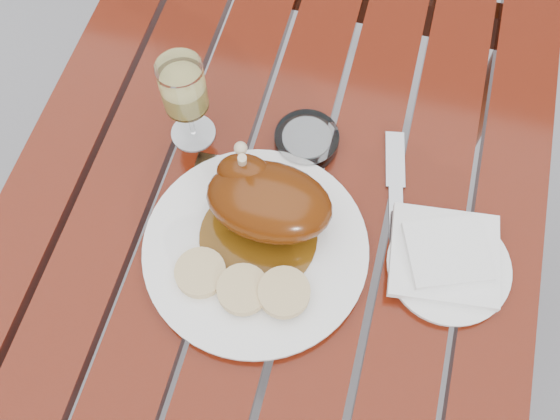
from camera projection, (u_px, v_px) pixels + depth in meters
The scene contains 11 objects.
ground at pixel (271, 348), 1.59m from camera, with size 60.00×60.00×0.00m, color slate.
table at pixel (268, 304), 1.25m from camera, with size 0.80×1.20×0.75m, color #661C0C.
dinner_plate at pixel (256, 249), 0.89m from camera, with size 0.32×0.32×0.02m, color white.
roast_duck at pixel (265, 200), 0.86m from camera, with size 0.18×0.18×0.13m.
bread_dumplings at pixel (242, 285), 0.84m from camera, with size 0.19×0.08×0.02m.
wine_glass at pixel (187, 103), 0.91m from camera, with size 0.07×0.07×0.16m, color #D2C45F.
side_plate at pixel (448, 267), 0.88m from camera, with size 0.18×0.18×0.01m, color white.
napkin at pixel (444, 255), 0.87m from camera, with size 0.15×0.14×0.01m, color white.
ashtray at pixel (307, 140), 0.96m from camera, with size 0.10×0.10×0.03m, color #B2B7BC.
fork at pixel (192, 222), 0.91m from camera, with size 0.02×0.20×0.01m, color gray.
knife at pixel (396, 217), 0.92m from camera, with size 0.02×0.22×0.01m, color gray.
Camera 1 is at (0.12, -0.36, 1.58)m, focal length 40.00 mm.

